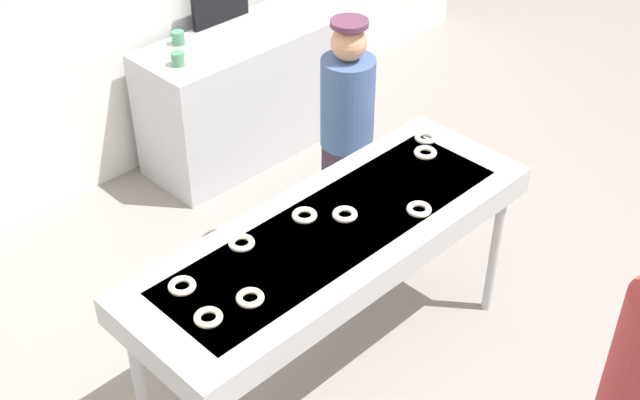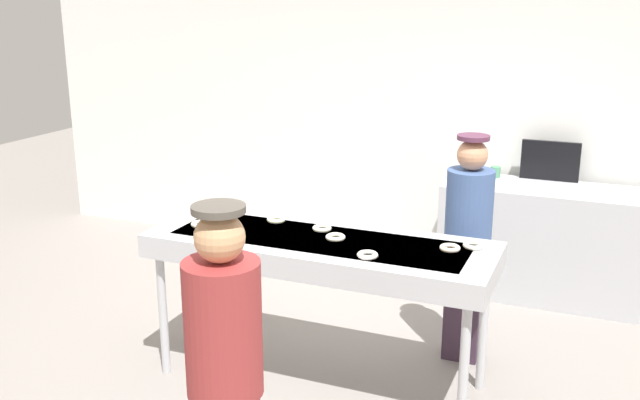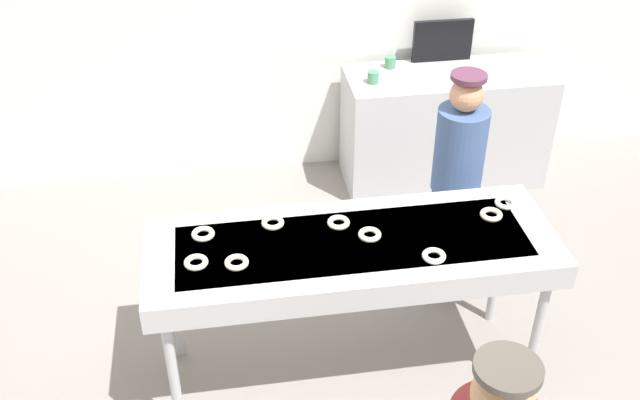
# 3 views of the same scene
# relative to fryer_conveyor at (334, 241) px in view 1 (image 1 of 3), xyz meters

# --- Properties ---
(ground_plane) EXTENTS (16.00, 16.00, 0.00)m
(ground_plane) POSITION_rel_fryer_conveyor_xyz_m (0.00, 0.00, -0.90)
(ground_plane) COLOR gray
(fryer_conveyor) EXTENTS (2.19, 0.76, 0.98)m
(fryer_conveyor) POSITION_rel_fryer_conveyor_xyz_m (0.00, 0.00, 0.00)
(fryer_conveyor) COLOR #B7BABF
(fryer_conveyor) RESTS_ON ground
(sugar_donut_0) EXTENTS (0.17, 0.17, 0.03)m
(sugar_donut_0) POSITION_rel_fryer_conveyor_xyz_m (0.80, 0.10, 0.10)
(sugar_donut_0) COLOR #FDE6C9
(sugar_donut_0) RESTS_ON fryer_conveyor
(sugar_donut_1) EXTENTS (0.13, 0.13, 0.03)m
(sugar_donut_1) POSITION_rel_fryer_conveyor_xyz_m (-0.05, 0.15, 0.10)
(sugar_donut_1) COLOR #EEEDCC
(sugar_donut_1) RESTS_ON fryer_conveyor
(sugar_donut_2) EXTENTS (0.16, 0.16, 0.03)m
(sugar_donut_2) POSITION_rel_fryer_conveyor_xyz_m (0.92, 0.19, 0.10)
(sugar_donut_2) COLOR white
(sugar_donut_2) RESTS_ON fryer_conveyor
(sugar_donut_3) EXTENTS (0.16, 0.16, 0.03)m
(sugar_donut_3) POSITION_rel_fryer_conveyor_xyz_m (-0.40, 0.21, 0.10)
(sugar_donut_3) COLOR #ECF1C3
(sugar_donut_3) RESTS_ON fryer_conveyor
(sugar_donut_4) EXTENTS (0.17, 0.17, 0.03)m
(sugar_donut_4) POSITION_rel_fryer_conveyor_xyz_m (-0.78, 0.16, 0.10)
(sugar_donut_4) COLOR white
(sugar_donut_4) RESTS_ON fryer_conveyor
(sugar_donut_5) EXTENTS (0.17, 0.17, 0.03)m
(sugar_donut_5) POSITION_rel_fryer_conveyor_xyz_m (-0.62, -0.10, 0.10)
(sugar_donut_5) COLOR #F2EEC7
(sugar_donut_5) RESTS_ON fryer_conveyor
(sugar_donut_6) EXTENTS (0.17, 0.17, 0.03)m
(sugar_donut_6) POSITION_rel_fryer_conveyor_xyz_m (0.38, -0.21, 0.10)
(sugar_donut_6) COLOR silver
(sugar_donut_6) RESTS_ON fryer_conveyor
(sugar_donut_7) EXTENTS (0.17, 0.17, 0.03)m
(sugar_donut_7) POSITION_rel_fryer_conveyor_xyz_m (0.10, 0.02, 0.10)
(sugar_donut_7) COLOR white
(sugar_donut_7) RESTS_ON fryer_conveyor
(sugar_donut_8) EXTENTS (0.16, 0.16, 0.03)m
(sugar_donut_8) POSITION_rel_fryer_conveyor_xyz_m (-0.82, -0.07, 0.10)
(sugar_donut_8) COLOR #ECE9C2
(sugar_donut_8) RESTS_ON fryer_conveyor
(worker_baker) EXTENTS (0.31, 0.31, 1.58)m
(worker_baker) POSITION_rel_fryer_conveyor_xyz_m (0.79, 0.67, -0.03)
(worker_baker) COLOR #382636
(worker_baker) RESTS_ON ground
(prep_counter) EXTENTS (1.61, 0.62, 0.94)m
(prep_counter) POSITION_rel_fryer_conveyor_xyz_m (1.16, 2.00, -0.43)
(prep_counter) COLOR #B7BABF
(prep_counter) RESTS_ON ground
(paper_cup_0) EXTENTS (0.09, 0.09, 0.09)m
(paper_cup_0) POSITION_rel_fryer_conveyor_xyz_m (0.53, 1.94, 0.08)
(paper_cup_0) COLOR #4C8C66
(paper_cup_0) RESTS_ON prep_counter
(paper_cup_1) EXTENTS (0.09, 0.09, 0.09)m
(paper_cup_1) POSITION_rel_fryer_conveyor_xyz_m (0.72, 2.19, 0.08)
(paper_cup_1) COLOR #4C8C66
(paper_cup_1) RESTS_ON prep_counter
(menu_display) EXTENTS (0.48, 0.04, 0.33)m
(menu_display) POSITION_rel_fryer_conveyor_xyz_m (1.16, 2.26, 0.21)
(menu_display) COLOR black
(menu_display) RESTS_ON prep_counter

